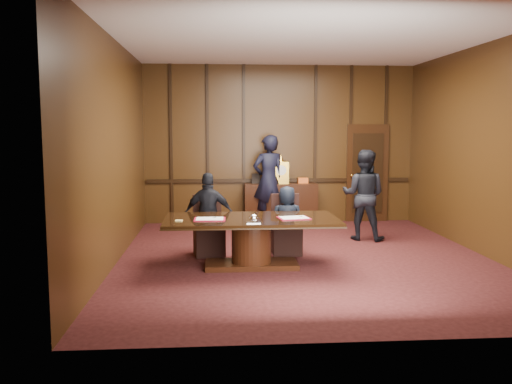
% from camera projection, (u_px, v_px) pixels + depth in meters
% --- Properties ---
extents(room, '(7.00, 7.04, 3.50)m').
position_uv_depth(room, '(308.00, 152.00, 8.76)').
color(room, black).
rests_on(room, ground).
extents(sideboard, '(1.60, 0.45, 1.54)m').
position_uv_depth(sideboard, '(281.00, 202.00, 11.99)').
color(sideboard, black).
rests_on(sideboard, ground).
extents(conference_table, '(2.62, 1.32, 0.76)m').
position_uv_depth(conference_table, '(251.00, 234.00, 8.20)').
color(conference_table, black).
rests_on(conference_table, ground).
extents(folder_left, '(0.47, 0.34, 0.02)m').
position_uv_depth(folder_left, '(210.00, 219.00, 8.01)').
color(folder_left, maroon).
rests_on(folder_left, conference_table).
extents(folder_right, '(0.51, 0.40, 0.02)m').
position_uv_depth(folder_right, '(294.00, 218.00, 8.12)').
color(folder_right, maroon).
rests_on(folder_right, conference_table).
extents(inkstand, '(0.20, 0.14, 0.12)m').
position_uv_depth(inkstand, '(253.00, 219.00, 7.72)').
color(inkstand, white).
rests_on(inkstand, conference_table).
extents(notepad, '(0.11, 0.09, 0.01)m').
position_uv_depth(notepad, '(179.00, 221.00, 7.89)').
color(notepad, '#E9CB72').
rests_on(notepad, conference_table).
extents(chair_left, '(0.55, 0.55, 0.99)m').
position_uv_depth(chair_left, '(209.00, 237.00, 9.05)').
color(chair_left, black).
rests_on(chair_left, ground).
extents(chair_right, '(0.48, 0.48, 0.99)m').
position_uv_depth(chair_right, '(286.00, 236.00, 9.14)').
color(chair_right, black).
rests_on(chair_right, ground).
extents(signatory_left, '(0.84, 0.41, 1.38)m').
position_uv_depth(signatory_left, '(209.00, 215.00, 8.92)').
color(signatory_left, black).
rests_on(signatory_left, ground).
extents(signatory_right, '(0.57, 0.38, 1.15)m').
position_uv_depth(signatory_right, '(287.00, 220.00, 9.03)').
color(signatory_right, black).
rests_on(signatory_right, ground).
extents(witness_left, '(0.82, 0.65, 1.97)m').
position_uv_depth(witness_left, '(269.00, 180.00, 11.76)').
color(witness_left, black).
rests_on(witness_left, ground).
extents(witness_right, '(1.03, 0.94, 1.71)m').
position_uv_depth(witness_right, '(364.00, 195.00, 10.23)').
color(witness_right, black).
rests_on(witness_right, ground).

